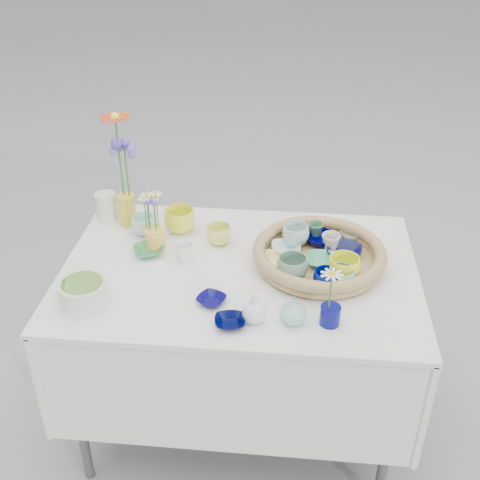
# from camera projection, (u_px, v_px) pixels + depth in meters

# --- Properties ---
(ground) EXTENTS (80.00, 80.00, 0.00)m
(ground) POSITION_uv_depth(u_px,v_px,m) (240.00, 417.00, 2.54)
(ground) COLOR gray
(display_table) EXTENTS (1.26, 0.86, 0.77)m
(display_table) POSITION_uv_depth(u_px,v_px,m) (240.00, 417.00, 2.54)
(display_table) COLOR white
(display_table) RESTS_ON ground
(wicker_tray) EXTENTS (0.47, 0.47, 0.08)m
(wicker_tray) POSITION_uv_depth(u_px,v_px,m) (319.00, 255.00, 2.14)
(wicker_tray) COLOR olive
(wicker_tray) RESTS_ON display_table
(tray_ceramic_0) EXTENTS (0.15, 0.15, 0.04)m
(tray_ceramic_0) POSITION_uv_depth(u_px,v_px,m) (320.00, 239.00, 2.24)
(tray_ceramic_0) COLOR #000048
(tray_ceramic_0) RESTS_ON wicker_tray
(tray_ceramic_1) EXTENTS (0.15, 0.15, 0.03)m
(tray_ceramic_1) POSITION_uv_depth(u_px,v_px,m) (344.00, 252.00, 2.17)
(tray_ceramic_1) COLOR #0A0938
(tray_ceramic_1) RESTS_ON wicker_tray
(tray_ceramic_2) EXTENTS (0.13, 0.13, 0.09)m
(tray_ceramic_2) POSITION_uv_depth(u_px,v_px,m) (344.00, 269.00, 2.02)
(tray_ceramic_2) COLOR #F8F629
(tray_ceramic_2) RESTS_ON wicker_tray
(tray_ceramic_3) EXTENTS (0.11, 0.11, 0.03)m
(tray_ceramic_3) POSITION_uv_depth(u_px,v_px,m) (322.00, 261.00, 2.12)
(tray_ceramic_3) COLOR #46AA7D
(tray_ceramic_3) RESTS_ON wicker_tray
(tray_ceramic_4) EXTENTS (0.13, 0.13, 0.08)m
(tray_ceramic_4) POSITION_uv_depth(u_px,v_px,m) (292.00, 268.00, 2.03)
(tray_ceramic_4) COLOR slate
(tray_ceramic_4) RESTS_ON wicker_tray
(tray_ceramic_5) EXTENTS (0.12, 0.12, 0.03)m
(tray_ceramic_5) POSITION_uv_depth(u_px,v_px,m) (286.00, 248.00, 2.19)
(tray_ceramic_5) COLOR #ADE6DD
(tray_ceramic_5) RESTS_ON wicker_tray
(tray_ceramic_6) EXTENTS (0.13, 0.13, 0.08)m
(tray_ceramic_6) POSITION_uv_depth(u_px,v_px,m) (296.00, 235.00, 2.22)
(tray_ceramic_6) COLOR #B0CFC7
(tray_ceramic_6) RESTS_ON wicker_tray
(tray_ceramic_7) EXTENTS (0.07, 0.07, 0.06)m
(tray_ceramic_7) POSITION_uv_depth(u_px,v_px,m) (331.00, 242.00, 2.19)
(tray_ceramic_7) COLOR beige
(tray_ceramic_7) RESTS_ON wicker_tray
(tray_ceramic_8) EXTENTS (0.10, 0.10, 0.03)m
(tray_ceramic_8) POSITION_uv_depth(u_px,v_px,m) (351.00, 235.00, 2.27)
(tray_ceramic_8) COLOR #8ACAE6
(tray_ceramic_8) RESTS_ON wicker_tray
(tray_ceramic_9) EXTENTS (0.10, 0.10, 0.07)m
(tray_ceramic_9) POSITION_uv_depth(u_px,v_px,m) (326.00, 280.00, 1.98)
(tray_ceramic_9) COLOR #000E74
(tray_ceramic_9) RESTS_ON wicker_tray
(tray_ceramic_10) EXTENTS (0.14, 0.14, 0.03)m
(tray_ceramic_10) POSITION_uv_depth(u_px,v_px,m) (271.00, 261.00, 2.12)
(tray_ceramic_10) COLOR #FFDC6E
(tray_ceramic_10) RESTS_ON wicker_tray
(tray_ceramic_11) EXTENTS (0.11, 0.11, 0.07)m
(tray_ceramic_11) POSITION_uv_depth(u_px,v_px,m) (341.00, 278.00, 1.99)
(tray_ceramic_11) COLOR #7EB99C
(tray_ceramic_11) RESTS_ON wicker_tray
(tray_ceramic_12) EXTENTS (0.08, 0.08, 0.06)m
(tray_ceramic_12) POSITION_uv_depth(u_px,v_px,m) (315.00, 230.00, 2.28)
(tray_ceramic_12) COLOR #4D8657
(tray_ceramic_12) RESTS_ON wicker_tray
(loose_ceramic_0) EXTENTS (0.12, 0.12, 0.09)m
(loose_ceramic_0) POSITION_uv_depth(u_px,v_px,m) (180.00, 220.00, 2.33)
(loose_ceramic_0) COLOR yellow
(loose_ceramic_0) RESTS_ON display_table
(loose_ceramic_1) EXTENTS (0.12, 0.12, 0.07)m
(loose_ceramic_1) POSITION_uv_depth(u_px,v_px,m) (219.00, 235.00, 2.26)
(loose_ceramic_1) COLOR #E3E761
(loose_ceramic_1) RESTS_ON display_table
(loose_ceramic_2) EXTENTS (0.15, 0.15, 0.03)m
(loose_ceramic_2) POSITION_uv_depth(u_px,v_px,m) (149.00, 250.00, 2.21)
(loose_ceramic_2) COLOR #398A52
(loose_ceramic_2) RESTS_ON display_table
(loose_ceramic_3) EXTENTS (0.09, 0.09, 0.07)m
(loose_ceramic_3) POSITION_uv_depth(u_px,v_px,m) (185.00, 252.00, 2.17)
(loose_ceramic_3) COLOR white
(loose_ceramic_3) RESTS_ON display_table
(loose_ceramic_4) EXTENTS (0.12, 0.12, 0.02)m
(loose_ceramic_4) POSITION_uv_depth(u_px,v_px,m) (211.00, 300.00, 1.96)
(loose_ceramic_4) COLOR #09074F
(loose_ceramic_4) RESTS_ON display_table
(loose_ceramic_5) EXTENTS (0.10, 0.10, 0.08)m
(loose_ceramic_5) POSITION_uv_depth(u_px,v_px,m) (144.00, 225.00, 2.32)
(loose_ceramic_5) COLOR silver
(loose_ceramic_5) RESTS_ON display_table
(loose_ceramic_6) EXTENTS (0.11, 0.11, 0.02)m
(loose_ceramic_6) POSITION_uv_depth(u_px,v_px,m) (230.00, 322.00, 1.86)
(loose_ceramic_6) COLOR #00042F
(loose_ceramic_6) RESTS_ON display_table
(fluted_bowl) EXTENTS (0.20, 0.20, 0.08)m
(fluted_bowl) POSITION_uv_depth(u_px,v_px,m) (84.00, 293.00, 1.94)
(fluted_bowl) COLOR silver
(fluted_bowl) RESTS_ON display_table
(bud_vase_paleblue) EXTENTS (0.09, 0.09, 0.12)m
(bud_vase_paleblue) POSITION_uv_depth(u_px,v_px,m) (254.00, 307.00, 1.85)
(bud_vase_paleblue) COLOR silver
(bud_vase_paleblue) RESTS_ON display_table
(bud_vase_seafoam) EXTENTS (0.11, 0.11, 0.09)m
(bud_vase_seafoam) POSITION_uv_depth(u_px,v_px,m) (293.00, 310.00, 1.86)
(bud_vase_seafoam) COLOR #8BC9B6
(bud_vase_seafoam) RESTS_ON display_table
(bud_vase_cobalt) EXTENTS (0.07, 0.07, 0.06)m
(bud_vase_cobalt) POSITION_uv_depth(u_px,v_px,m) (330.00, 315.00, 1.86)
(bud_vase_cobalt) COLOR #080960
(bud_vase_cobalt) RESTS_ON display_table
(single_daisy) EXTENTS (0.09, 0.09, 0.14)m
(single_daisy) POSITION_uv_depth(u_px,v_px,m) (330.00, 291.00, 1.81)
(single_daisy) COLOR white
(single_daisy) RESTS_ON bud_vase_cobalt
(tall_vase_yellow) EXTENTS (0.09, 0.09, 0.13)m
(tall_vase_yellow) POSITION_uv_depth(u_px,v_px,m) (127.00, 210.00, 2.37)
(tall_vase_yellow) COLOR gold
(tall_vase_yellow) RESTS_ON display_table
(gerbera) EXTENTS (0.17, 0.17, 0.33)m
(gerbera) POSITION_uv_depth(u_px,v_px,m) (120.00, 157.00, 2.27)
(gerbera) COLOR #F14317
(gerbera) RESTS_ON tall_vase_yellow
(hydrangea) EXTENTS (0.09, 0.09, 0.28)m
(hydrangea) POSITION_uv_depth(u_px,v_px,m) (127.00, 171.00, 2.29)
(hydrangea) COLOR #463FA2
(hydrangea) RESTS_ON tall_vase_yellow
(white_pitcher) EXTENTS (0.14, 0.11, 0.11)m
(white_pitcher) POSITION_uv_depth(u_px,v_px,m) (106.00, 207.00, 2.41)
(white_pitcher) COLOR silver
(white_pitcher) RESTS_ON display_table
(daisy_cup) EXTENTS (0.09, 0.09, 0.08)m
(daisy_cup) POSITION_uv_depth(u_px,v_px,m) (155.00, 238.00, 2.23)
(daisy_cup) COLOR #F8C44C
(daisy_cup) RESTS_ON display_table
(daisy_posy) EXTENTS (0.10, 0.10, 0.14)m
(daisy_posy) POSITION_uv_depth(u_px,v_px,m) (151.00, 211.00, 2.18)
(daisy_posy) COLOR white
(daisy_posy) RESTS_ON daisy_cup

